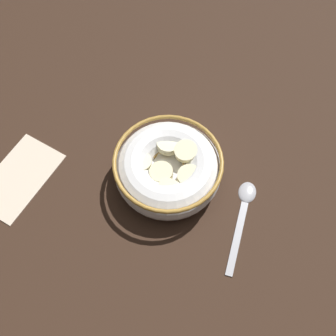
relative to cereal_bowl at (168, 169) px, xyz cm
name	(u,v)px	position (x,y,z in cm)	size (l,w,h in cm)	color
ground_plane	(168,180)	(-0.01, -0.01, -3.86)	(127.88, 127.88, 2.00)	#332116
cereal_bowl	(168,169)	(0.00, 0.00, 0.00)	(15.53, 15.53, 5.28)	white
spoon	(244,207)	(-2.15, 11.74, -2.54)	(14.21, 6.29, 0.80)	#A5A5AD
folded_napkin	(19,177)	(12.75, -18.23, -2.71)	(13.07, 7.84, 0.30)	beige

